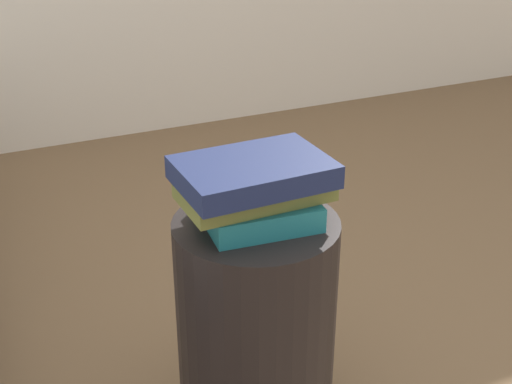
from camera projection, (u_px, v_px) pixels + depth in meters
side_table at (256, 329)px, 1.55m from camera, size 0.35×0.35×0.54m
book_teal at (258, 209)px, 1.43m from camera, size 0.24×0.21×0.05m
book_olive at (257, 190)px, 1.41m from camera, size 0.30×0.16×0.04m
book_navy at (252, 171)px, 1.38m from camera, size 0.30×0.21×0.05m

